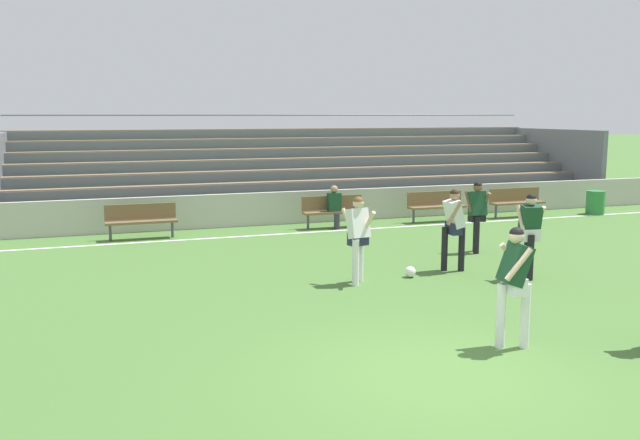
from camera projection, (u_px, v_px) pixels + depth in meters
name	position (u px, v px, depth m)	size (l,w,h in m)	color
ground_plane	(436.00, 376.00, 8.45)	(160.00, 160.00, 0.00)	#477033
field_line_sideline	(244.00, 236.00, 18.08)	(44.00, 0.12, 0.01)	white
sideline_wall	(230.00, 210.00, 19.53)	(48.00, 0.16, 0.95)	#BCB7AD
bleacher_stand	(315.00, 167.00, 23.94)	(20.35, 5.79, 3.19)	#897051
bench_centre_sideline	(333.00, 208.00, 19.41)	(1.80, 0.40, 0.90)	brown
bench_near_bin	(141.00, 218.00, 17.66)	(1.80, 0.40, 0.90)	brown
bench_near_wall_gap	(516.00, 200.00, 21.44)	(1.80, 0.40, 0.90)	brown
bench_far_right	(436.00, 203.00, 20.50)	(1.80, 0.40, 0.90)	brown
trash_bin	(595.00, 202.00, 22.04)	(0.58, 0.58, 0.76)	#2D7F3D
spectator_seated	(335.00, 204.00, 19.28)	(0.36, 0.42, 1.21)	#2D2D38
player_white_wide_right	(358.00, 232.00, 12.92)	(0.46, 0.68, 1.67)	white
player_white_dropping_back	(454.00, 222.00, 13.96)	(0.55, 0.45, 1.69)	black
player_dark_overlapping	(530.00, 228.00, 13.30)	(0.51, 0.43, 1.68)	black
player_dark_deep_cover	(477.00, 211.00, 15.84)	(0.47, 0.50, 1.66)	black
player_dark_pressing_high	(515.00, 276.00, 9.32)	(0.56, 0.50, 1.69)	white
soccer_ball	(410.00, 272.00, 13.53)	(0.22, 0.22, 0.22)	white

